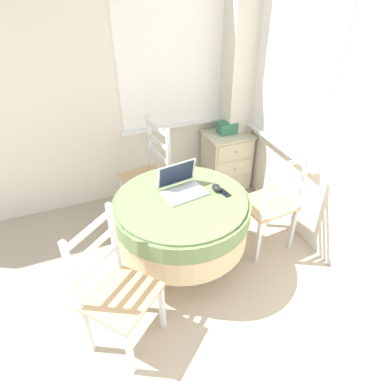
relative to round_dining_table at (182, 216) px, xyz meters
name	(u,v)px	position (x,y,z in m)	size (l,w,h in m)	color
corner_room_shell	(223,118)	(0.41, 0.15, 0.73)	(4.16, 4.92, 2.55)	silver
round_dining_table	(182,216)	(0.00, 0.00, 0.00)	(1.10, 1.10, 0.72)	#4C3D2D
laptop	(182,186)	(0.04, 0.10, 0.22)	(0.37, 0.31, 0.23)	silver
computer_mouse	(216,188)	(0.31, 0.01, 0.20)	(0.07, 0.10, 0.05)	black
cell_phone	(224,193)	(0.35, -0.05, 0.18)	(0.07, 0.13, 0.01)	black
dining_chair_near_back_window	(149,175)	(-0.05, 0.82, -0.07)	(0.48, 0.51, 1.03)	tan
dining_chair_near_right_window	(271,204)	(0.82, -0.06, -0.07)	(0.47, 0.44, 1.03)	tan
dining_chair_camera_near	(116,291)	(-0.65, -0.49, -0.07)	(0.59, 0.59, 1.03)	tan
corner_cabinet	(226,160)	(0.94, 1.04, -0.22)	(0.50, 0.44, 0.67)	beige
storage_box	(227,128)	(0.94, 1.06, 0.18)	(0.20, 0.15, 0.13)	#387A5B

